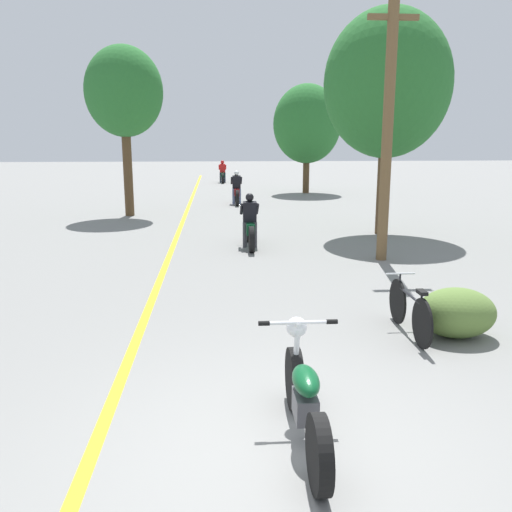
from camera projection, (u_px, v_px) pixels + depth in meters
The scene contains 12 objects.
ground_plane at pixel (282, 453), 4.85m from camera, with size 120.00×120.00×0.00m, color slate.
lane_stripe_center at pixel (180, 230), 16.56m from camera, with size 0.14×48.00×0.01m, color yellow.
utility_pole at pixel (388, 126), 11.89m from camera, with size 1.10×0.24×5.84m.
roadside_tree_right_near at pixel (388, 84), 15.01m from camera, with size 3.55×3.19×6.26m.
roadside_tree_right_far at pixel (307, 124), 26.76m from camera, with size 3.35×3.02×5.34m.
roadside_tree_left at pixel (124, 93), 18.63m from camera, with size 2.69×2.42×5.86m.
roadside_bush at pixel (456, 313), 7.63m from camera, with size 1.10×0.88×0.70m.
motorcycle_foreground at pixel (305, 398), 4.97m from camera, with size 0.78×2.02×1.02m.
motorcycle_rider_lead at pixel (250, 227), 13.88m from camera, with size 0.50×2.09×1.38m.
motorcycle_rider_mid at pixel (237, 191), 22.84m from camera, with size 0.50×2.09×1.40m.
motorcycle_rider_far at pixel (223, 174), 33.68m from camera, with size 0.50×2.14×1.37m.
bicycle_parked at pixel (409, 310), 7.69m from camera, with size 0.44×1.69×0.80m.
Camera 1 is at (-0.55, -4.33, 2.77)m, focal length 38.00 mm.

